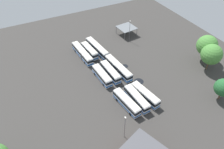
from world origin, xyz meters
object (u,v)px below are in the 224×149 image
maintenance_shelter (127,28)px  tree_northeast (212,54)px  tree_east_edge (223,88)px  bus_row0_slot2 (127,103)px  bus_row0_slot0 (145,95)px  bus_row1_slot2 (102,76)px  bus_row2_slot1 (89,51)px  bus_row1_slot1 (110,72)px  lamp_post_far_corner (125,126)px  bus_row2_slot0 (97,48)px  tree_west_edge (207,45)px  bus_row0_slot1 (137,99)px  bus_row2_slot2 (82,53)px  bus_row1_slot0 (118,68)px  lamp_post_mid_lot (130,30)px

maintenance_shelter → tree_northeast: size_ratio=0.77×
tree_northeast → tree_east_edge: 14.78m
bus_row0_slot2 → maintenance_shelter: 42.41m
bus_row0_slot0 → tree_northeast: tree_northeast is taller
bus_row1_slot2 → bus_row2_slot1: same height
bus_row1_slot1 → lamp_post_far_corner: lamp_post_far_corner is taller
bus_row2_slot0 → tree_west_edge: 41.44m
bus_row0_slot1 → tree_northeast: size_ratio=1.06×
maintenance_shelter → tree_east_edge: (-47.23, -6.22, 1.42)m
maintenance_shelter → bus_row2_slot1: bearing=107.6°
lamp_post_far_corner → tree_west_edge: tree_west_edge is taller
bus_row0_slot2 → bus_row2_slot1: bearing=-1.2°
bus_row2_slot1 → bus_row2_slot2: bearing=96.3°
bus_row1_slot0 → bus_row2_slot1: size_ratio=1.40×
tree_east_edge → tree_west_edge: tree_west_edge is taller
lamp_post_mid_lot → tree_west_edge: 30.63m
lamp_post_far_corner → tree_east_edge: 33.38m
bus_row2_slot2 → bus_row2_slot1: bearing=-83.7°
bus_row0_slot0 → lamp_post_far_corner: lamp_post_far_corner is taller
bus_row0_slot0 → maintenance_shelter: maintenance_shelter is taller
lamp_post_mid_lot → tree_east_edge: 42.64m
bus_row0_slot2 → bus_row1_slot0: same height
bus_row1_slot2 → lamp_post_far_corner: (-23.31, 4.49, 2.81)m
bus_row0_slot2 → tree_east_edge: tree_east_edge is taller
bus_row2_slot1 → tree_west_edge: bearing=-122.2°
bus_row0_slot2 → tree_west_edge: (6.73, -37.74, 4.95)m
maintenance_shelter → lamp_post_far_corner: (-45.51, 27.11, 1.11)m
bus_row0_slot2 → tree_west_edge: bearing=-79.9°
bus_row0_slot2 → bus_row1_slot2: (14.44, 1.35, -0.00)m
bus_row2_slot1 → bus_row2_slot2: same height
bus_row2_slot2 → bus_row2_slot0: bearing=-84.8°
bus_row0_slot1 → bus_row1_slot0: bearing=-7.4°
bus_row0_slot0 → tree_west_edge: bearing=-77.9°
bus_row0_slot2 → tree_northeast: (1.99, -35.08, 4.81)m
bus_row1_slot1 → tree_east_edge: size_ratio=1.42×
bus_row1_slot0 → bus_row2_slot1: bearing=18.7°
bus_row2_slot2 → lamp_post_mid_lot: 22.37m
bus_row2_slot2 → lamp_post_mid_lot: (1.57, -22.04, 3.46)m
bus_row2_slot0 → bus_row2_slot2: bearing=95.2°
maintenance_shelter → lamp_post_mid_lot: (-5.33, 1.76, 1.77)m
bus_row0_slot1 → maintenance_shelter: bearing=-25.8°
bus_row0_slot1 → tree_east_edge: tree_east_edge is taller
bus_row1_slot1 → bus_row1_slot0: bearing=-78.8°
bus_row1_slot1 → tree_west_edge: 36.88m
bus_row0_slot0 → bus_row0_slot2: size_ratio=1.01×
bus_row2_slot2 → lamp_post_far_corner: size_ratio=1.73×
bus_row0_slot0 → bus_row2_slot2: size_ratio=0.78×
bus_row1_slot0 → lamp_post_mid_lot: size_ratio=1.50×
bus_row1_slot1 → bus_row2_slot1: bearing=5.5°
bus_row1_slot2 → tree_east_edge: tree_east_edge is taller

